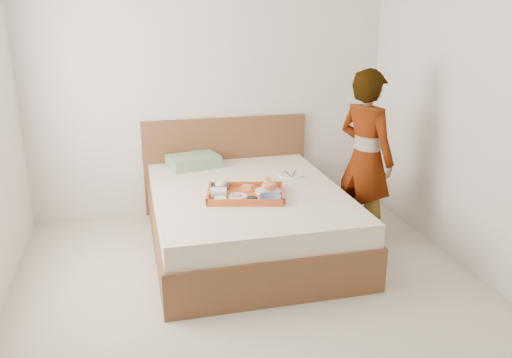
{
  "coord_description": "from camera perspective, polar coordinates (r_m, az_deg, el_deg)",
  "views": [
    {
      "loc": [
        -0.8,
        -3.05,
        1.99
      ],
      "look_at": [
        0.18,
        0.9,
        0.65
      ],
      "focal_mm": 36.67,
      "sensor_mm": 36.0,
      "label": 1
    }
  ],
  "objects": [
    {
      "name": "ground",
      "position": [
        3.73,
        0.6,
        -14.05
      ],
      "size": [
        3.5,
        4.0,
        0.01
      ],
      "primitive_type": "cube",
      "color": "beige",
      "rests_on": "ground"
    },
    {
      "name": "wall_back",
      "position": [
        5.16,
        -5.02,
        10.48
      ],
      "size": [
        3.5,
        0.01,
        2.6
      ],
      "primitive_type": "cube",
      "color": "silver",
      "rests_on": "ground"
    },
    {
      "name": "wall_front",
      "position": [
        1.49,
        20.84,
        -10.8
      ],
      "size": [
        3.5,
        0.01,
        2.6
      ],
      "primitive_type": "cube",
      "color": "silver",
      "rests_on": "ground"
    },
    {
      "name": "wall_right",
      "position": [
        4.03,
        25.7,
        6.58
      ],
      "size": [
        0.01,
        4.0,
        2.6
      ],
      "primitive_type": "cube",
      "color": "silver",
      "rests_on": "ground"
    },
    {
      "name": "bed",
      "position": [
        4.5,
        -0.93,
        -4.32
      ],
      "size": [
        1.65,
        2.0,
        0.53
      ],
      "primitive_type": "cube",
      "color": "brown",
      "rests_on": "ground"
    },
    {
      "name": "headboard",
      "position": [
        5.32,
        -3.3,
        1.67
      ],
      "size": [
        1.65,
        0.06,
        0.95
      ],
      "primitive_type": "cube",
      "color": "brown",
      "rests_on": "ground"
    },
    {
      "name": "pillow",
      "position": [
        5.05,
        -6.83,
        1.95
      ],
      "size": [
        0.53,
        0.41,
        0.11
      ],
      "primitive_type": "cube",
      "rotation": [
        0.0,
        0.0,
        0.23
      ],
      "color": "gray",
      "rests_on": "bed"
    },
    {
      "name": "tray",
      "position": [
        4.22,
        -1.14,
        -1.6
      ],
      "size": [
        0.7,
        0.58,
        0.06
      ],
      "primitive_type": "cube",
      "rotation": [
        0.0,
        0.0,
        -0.23
      ],
      "color": "#C74E1B",
      "rests_on": "bed"
    },
    {
      "name": "prawn_plate",
      "position": [
        4.29,
        1.33,
        -1.35
      ],
      "size": [
        0.26,
        0.26,
        0.01
      ],
      "primitive_type": "cylinder",
      "rotation": [
        0.0,
        0.0,
        -0.23
      ],
      "color": "white",
      "rests_on": "tray"
    },
    {
      "name": "navy_bowl_big",
      "position": [
        4.09,
        1.59,
        -2.12
      ],
      "size": [
        0.21,
        0.21,
        0.04
      ],
      "primitive_type": "imported",
      "rotation": [
        0.0,
        0.0,
        -0.23
      ],
      "color": "#17224A",
      "rests_on": "tray"
    },
    {
      "name": "sauce_dish",
      "position": [
        4.07,
        -0.45,
        -2.3
      ],
      "size": [
        0.11,
        0.11,
        0.03
      ],
      "primitive_type": "cylinder",
      "rotation": [
        0.0,
        0.0,
        -0.23
      ],
      "color": "black",
      "rests_on": "tray"
    },
    {
      "name": "meat_plate",
      "position": [
        4.18,
        -1.98,
        -1.89
      ],
      "size": [
        0.18,
        0.18,
        0.01
      ],
      "primitive_type": "cylinder",
      "rotation": [
        0.0,
        0.0,
        -0.23
      ],
      "color": "white",
      "rests_on": "tray"
    },
    {
      "name": "bread_plate",
      "position": [
        4.36,
        -0.83,
        -1.05
      ],
      "size": [
        0.18,
        0.18,
        0.01
      ],
      "primitive_type": "cylinder",
      "rotation": [
        0.0,
        0.0,
        -0.23
      ],
      "color": "orange",
      "rests_on": "tray"
    },
    {
      "name": "salad_bowl",
      "position": [
        4.36,
        -3.84,
        -0.86
      ],
      "size": [
        0.16,
        0.16,
        0.04
      ],
      "primitive_type": "imported",
      "rotation": [
        0.0,
        0.0,
        -0.23
      ],
      "color": "#17224A",
      "rests_on": "tray"
    },
    {
      "name": "plastic_tub",
      "position": [
        4.21,
        -4.11,
        -1.47
      ],
      "size": [
        0.15,
        0.13,
        0.06
      ],
      "primitive_type": "cube",
      "rotation": [
        0.0,
        0.0,
        -0.23
      ],
      "color": "silver",
      "rests_on": "tray"
    },
    {
      "name": "cheese_round",
      "position": [
        4.09,
        -3.9,
        -2.27
      ],
      "size": [
        0.11,
        0.11,
        0.03
      ],
      "primitive_type": "cylinder",
      "rotation": [
        0.0,
        0.0,
        -0.23
      ],
      "color": "white",
      "rests_on": "tray"
    },
    {
      "name": "dinner_plate",
      "position": [
        4.78,
        3.8,
        0.49
      ],
      "size": [
        0.3,
        0.3,
        0.01
      ],
      "primitive_type": "cylinder",
      "rotation": [
        0.0,
        0.0,
        -0.27
      ],
      "color": "white",
      "rests_on": "bed"
    },
    {
      "name": "person",
      "position": [
        4.56,
        11.87,
        2.22
      ],
      "size": [
        0.56,
        0.66,
        1.53
      ],
      "primitive_type": "imported",
      "rotation": [
        0.0,
        0.0,
        2.0
      ],
      "color": "white",
      "rests_on": "ground"
    }
  ]
}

